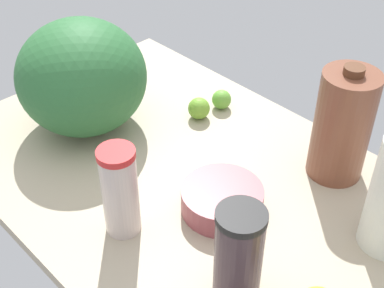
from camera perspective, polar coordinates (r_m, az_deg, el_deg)
The scene contains 8 objects.
countertop at distance 123.91cm, azimuth -0.00°, elevation -4.18°, with size 120.00×76.00×3.00cm, color tan.
watermelon at distance 134.18cm, azimuth -11.67°, elevation 7.02°, with size 31.87×31.87×28.53cm, color #2D6936.
tumbler_cup at distance 105.74cm, azimuth -7.70°, elevation -5.01°, with size 7.48×7.48×20.33cm.
mixing_bowl at distance 113.99cm, azimuth 3.23°, elevation -5.94°, with size 17.53×17.53×5.49cm, color #9B494F.
shaker_bottle at distance 95.01cm, azimuth 4.99°, elevation -11.50°, with size 8.87×8.87×19.46cm.
chocolate_milk_jug at distance 121.31cm, azimuth 15.75°, elevation 1.92°, with size 12.61×12.61×27.70cm.
lime_beside_bowl at distance 144.44cm, azimuth 3.17°, elevation 4.77°, with size 5.23×5.23×5.23cm, color #66AA39.
lime_far_back at distance 140.20cm, azimuth 0.74°, elevation 3.82°, with size 5.77×5.77×5.77cm, color #70A931.
Camera 1 is at (65.98, -63.49, 84.98)cm, focal length 50.00 mm.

